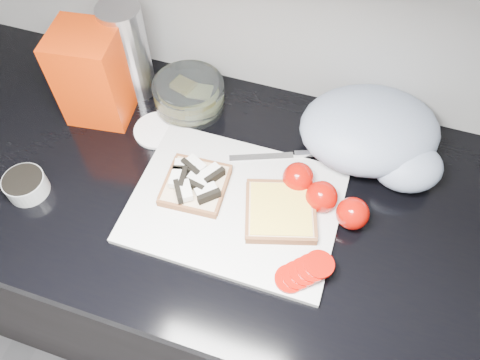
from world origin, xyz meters
name	(u,v)px	position (x,y,z in m)	size (l,w,h in m)	color
base_cabinet	(216,272)	(0.00, 1.20, 0.43)	(3.50, 0.60, 0.86)	black
countertop	(207,186)	(0.00, 1.20, 0.88)	(3.50, 0.64, 0.04)	black
cutting_board	(235,205)	(0.07, 1.16, 0.91)	(0.40, 0.30, 0.01)	silver
bread_left	(195,183)	(-0.01, 1.17, 0.92)	(0.13, 0.13, 0.04)	beige
bread_right	(280,211)	(0.16, 1.17, 0.92)	(0.17, 0.17, 0.02)	beige
tomato_slices	(304,272)	(0.24, 1.06, 0.92)	(0.11, 0.10, 0.02)	#A90B03
knife	(289,155)	(0.14, 1.30, 0.91)	(0.19, 0.09, 0.01)	silver
seed_tub	(25,184)	(-0.33, 1.07, 0.92)	(0.08, 0.08, 0.04)	#999E9D
tub_lid	(158,130)	(-0.15, 1.29, 0.90)	(0.10, 0.10, 0.01)	white
glass_bowl	(189,95)	(-0.11, 1.38, 0.93)	(0.16, 0.16, 0.07)	silver
bread_bag	(94,75)	(-0.29, 1.31, 1.00)	(0.13, 0.12, 0.21)	red
steel_canister	(128,52)	(-0.25, 1.40, 1.01)	(0.09, 0.09, 0.22)	#B9B9BE
grocery_bag	(375,135)	(0.30, 1.37, 0.96)	(0.34, 0.30, 0.12)	#9AA4BE
whole_tomatoes	(324,196)	(0.23, 1.22, 0.93)	(0.18, 0.11, 0.06)	#A90B03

